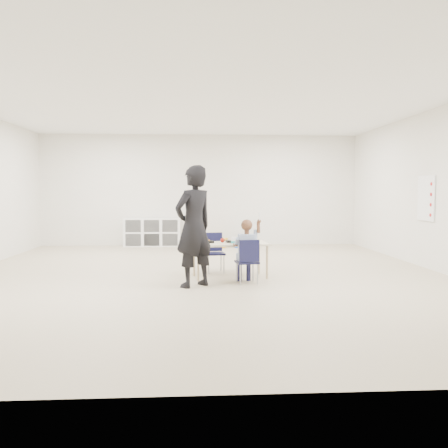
{
  "coord_description": "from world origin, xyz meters",
  "views": [
    {
      "loc": [
        -0.11,
        -7.6,
        1.37
      ],
      "look_at": [
        0.34,
        -0.06,
        0.85
      ],
      "focal_mm": 38.0,
      "sensor_mm": 36.0,
      "label": 1
    }
  ],
  "objects": [
    {
      "name": "rules_poster",
      "position": [
        3.98,
        0.6,
        1.25
      ],
      "size": [
        0.02,
        0.6,
        0.8
      ],
      "primitive_type": "cube",
      "color": "white",
      "rests_on": "room"
    },
    {
      "name": "bin_red",
      "position": [
        0.2,
        3.86,
        0.1
      ],
      "size": [
        0.41,
        0.48,
        0.2
      ],
      "primitive_type": "cube",
      "rotation": [
        0.0,
        0.0,
        0.24
      ],
      "color": "red",
      "rests_on": "ground"
    },
    {
      "name": "child",
      "position": [
        0.65,
        -0.62,
        0.52
      ],
      "size": [
        0.5,
        0.5,
        1.05
      ],
      "primitive_type": null,
      "rotation": [
        0.0,
        0.0,
        0.14
      ],
      "color": "#AABDE6",
      "rests_on": "chair_near"
    },
    {
      "name": "room",
      "position": [
        0.0,
        0.0,
        1.4
      ],
      "size": [
        9.0,
        9.02,
        2.8
      ],
      "color": "beige",
      "rests_on": "ground"
    },
    {
      "name": "milk_carton",
      "position": [
        0.48,
        -0.24,
        0.6
      ],
      "size": [
        0.08,
        0.08,
        0.1
      ],
      "primitive_type": "cube",
      "rotation": [
        0.0,
        0.0,
        0.14
      ],
      "color": "white",
      "rests_on": "table"
    },
    {
      "name": "chair_far",
      "position": [
        0.21,
        0.37,
        0.33
      ],
      "size": [
        0.36,
        0.34,
        0.66
      ],
      "primitive_type": null,
      "rotation": [
        0.0,
        0.0,
        0.14
      ],
      "color": "#111233",
      "rests_on": "ground"
    },
    {
      "name": "bin_blue",
      "position": [
        0.99,
        3.98,
        0.1
      ],
      "size": [
        0.36,
        0.44,
        0.2
      ],
      "primitive_type": "cube",
      "rotation": [
        0.0,
        0.0,
        0.09
      ],
      "color": "blue",
      "rests_on": "ground"
    },
    {
      "name": "lunch_tray_far",
      "position": [
        0.06,
        -0.09,
        0.57
      ],
      "size": [
        0.24,
        0.19,
        0.03
      ],
      "primitive_type": "cube",
      "rotation": [
        0.0,
        0.0,
        0.14
      ],
      "color": "black",
      "rests_on": "table"
    },
    {
      "name": "bread_roll",
      "position": [
        0.71,
        -0.17,
        0.59
      ],
      "size": [
        0.09,
        0.09,
        0.07
      ],
      "primitive_type": "ellipsoid",
      "color": "tan",
      "rests_on": "table"
    },
    {
      "name": "adult",
      "position": [
        -0.14,
        -0.83,
        0.87
      ],
      "size": [
        0.75,
        0.73,
        1.74
      ],
      "primitive_type": "imported",
      "rotation": [
        0.0,
        0.0,
        3.84
      ],
      "color": "black",
      "rests_on": "ground"
    },
    {
      "name": "cubby_shelf",
      "position": [
        -1.2,
        4.28,
        0.35
      ],
      "size": [
        1.4,
        0.4,
        0.7
      ],
      "primitive_type": "cube",
      "color": "white",
      "rests_on": "ground"
    },
    {
      "name": "lunch_tray_near",
      "position": [
        0.49,
        -0.04,
        0.57
      ],
      "size": [
        0.24,
        0.19,
        0.03
      ],
      "primitive_type": "cube",
      "rotation": [
        0.0,
        0.0,
        0.14
      ],
      "color": "black",
      "rests_on": "table"
    },
    {
      "name": "apple_far",
      "position": [
        -0.08,
        -0.27,
        0.59
      ],
      "size": [
        0.07,
        0.07,
        0.07
      ],
      "primitive_type": "sphere",
      "color": "maroon",
      "rests_on": "table"
    },
    {
      "name": "table",
      "position": [
        0.43,
        -0.12,
        0.28
      ],
      "size": [
        1.28,
        0.76,
        0.55
      ],
      "rotation": [
        0.0,
        0.0,
        0.14
      ],
      "color": "beige",
      "rests_on": "ground"
    },
    {
      "name": "bin_yellow",
      "position": [
        0.47,
        3.98,
        0.11
      ],
      "size": [
        0.44,
        0.51,
        0.21
      ],
      "primitive_type": "cube",
      "rotation": [
        0.0,
        0.0,
        -0.26
      ],
      "color": "gold",
      "rests_on": "ground"
    },
    {
      "name": "apple_near",
      "position": [
        0.32,
        -0.06,
        0.59
      ],
      "size": [
        0.07,
        0.07,
        0.07
      ],
      "primitive_type": "sphere",
      "color": "maroon",
      "rests_on": "table"
    },
    {
      "name": "chair_near",
      "position": [
        0.65,
        -0.62,
        0.33
      ],
      "size": [
        0.36,
        0.34,
        0.66
      ],
      "primitive_type": null,
      "rotation": [
        0.0,
        0.0,
        0.14
      ],
      "color": "#111233",
      "rests_on": "ground"
    }
  ]
}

